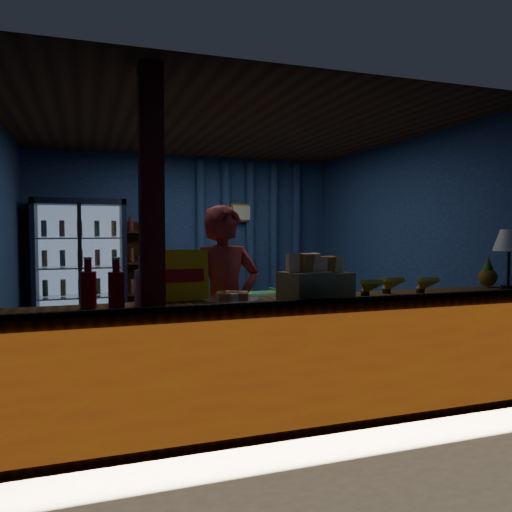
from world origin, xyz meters
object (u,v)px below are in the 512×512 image
Objects in this scene: green_chair at (257,311)px; table_lamp at (509,243)px; shopkeeper at (226,306)px; pastry_tray at (231,298)px.

table_lamp is at bearing 111.00° from green_chair.
green_chair is 3.67m from table_lamp.
shopkeeper is at bearing 166.80° from table_lamp.
green_chair is at bearing 56.51° from shopkeeper.
green_chair is 1.31× the size of table_lamp.
pastry_tray reaches higher than green_chair.
pastry_tray is 0.82× the size of table_lamp.
green_chair is 3.50m from pastry_tray.
pastry_tray is at bearing 68.56° from green_chair.
table_lamp is (1.22, -3.30, 1.05)m from green_chair.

